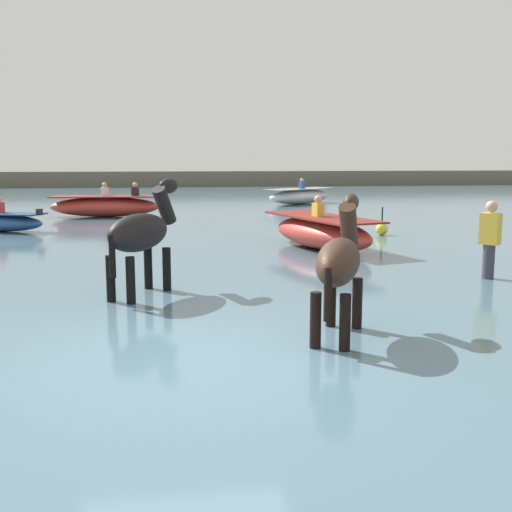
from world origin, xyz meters
name	(u,v)px	position (x,y,z in m)	size (l,w,h in m)	color
ground_plane	(184,386)	(0.00, 0.00, 0.00)	(120.00, 120.00, 0.00)	#84755B
water_surface	(171,244)	(0.00, 10.00, 0.14)	(90.00, 90.00, 0.28)	#476675
horse_lead_dark_bay	(340,265)	(1.81, 0.61, 1.13)	(1.05, 1.70, 1.90)	#382319
horse_trailing_black	(142,235)	(-0.50, 3.21, 1.20)	(1.25, 1.75, 2.02)	black
boat_distant_east	(300,196)	(6.13, 21.93, 0.64)	(3.83, 3.20, 1.19)	silver
boat_far_offshore	(321,232)	(3.44, 7.65, 0.66)	(2.24, 3.90, 1.22)	#BC382D
boat_mid_outer	(105,206)	(-2.23, 16.59, 0.66)	(3.97, 1.59, 1.23)	#BC382D
person_spectator_far	(489,245)	(5.36, 3.62, 0.87)	(0.36, 0.37, 1.63)	#383842
channel_buoy	(382,229)	(5.70, 9.82, 0.46)	(0.33, 0.33, 0.76)	yellow
far_shoreline	(165,181)	(0.00, 41.99, 0.72)	(80.00, 2.40, 1.44)	#605B4C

